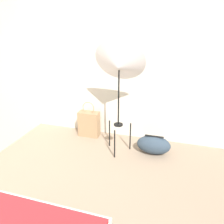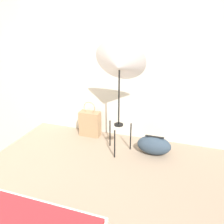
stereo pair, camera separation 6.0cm
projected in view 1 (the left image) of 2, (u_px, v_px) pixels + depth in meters
wall_back at (117, 63)px, 3.58m from camera, size 8.00×0.05×2.60m
photo_umbrella at (119, 65)px, 3.01m from camera, size 0.73×0.52×1.72m
tote_bag at (89, 124)px, 3.91m from camera, size 0.37×0.18×0.65m
duffel_bag at (154, 145)px, 3.39m from camera, size 0.52×0.29×0.30m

